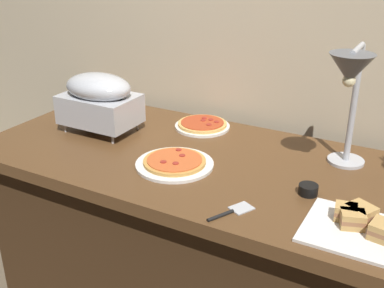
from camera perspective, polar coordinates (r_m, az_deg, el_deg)
The scene contains 9 objects.
back_wall at distance 2.17m, azimuth 8.47°, elevation 13.78°, with size 4.40×0.04×2.40m, color #C6B593.
buffet_table at distance 2.05m, azimuth 1.96°, elevation -11.34°, with size 1.90×0.84×0.76m.
chafing_dish at distance 2.13m, azimuth -11.09°, elevation 5.33°, with size 0.33×0.22×0.26m.
heat_lamp at distance 1.69m, azimuth 18.53°, elevation 7.22°, with size 0.15×0.31×0.47m.
pizza_plate_front at distance 2.17m, azimuth 1.26°, elevation 2.30°, with size 0.25×0.25×0.03m.
pizza_plate_center at distance 1.81m, azimuth -2.11°, elevation -2.28°, with size 0.30×0.30×0.03m.
sandwich_platter at distance 1.51m, azimuth 20.04°, elevation -9.36°, with size 0.37×0.27×0.06m.
sauce_cup_near at distance 1.66m, azimuth 13.81°, elevation -5.30°, with size 0.07×0.07×0.04m.
serving_spatula at distance 1.52m, azimuth 4.78°, elevation -8.11°, with size 0.11×0.17×0.01m.
Camera 1 is at (0.75, -1.51, 1.56)m, focal length 44.36 mm.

